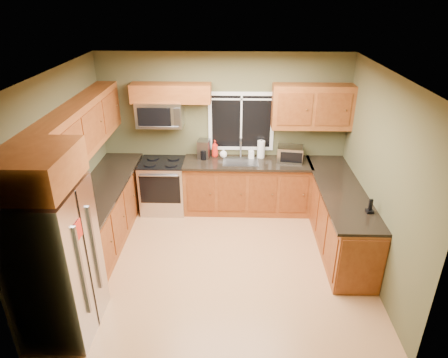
# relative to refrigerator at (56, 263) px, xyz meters

# --- Properties ---
(floor) EXTENTS (4.20, 4.20, 0.00)m
(floor) POSITION_rel_refrigerator_xyz_m (1.74, 1.30, -0.90)
(floor) COLOR tan
(floor) RESTS_ON ground
(ceiling) EXTENTS (4.20, 4.20, 0.00)m
(ceiling) POSITION_rel_refrigerator_xyz_m (1.74, 1.30, 1.80)
(ceiling) COLOR white
(ceiling) RESTS_ON back_wall
(back_wall) EXTENTS (4.20, 0.00, 4.20)m
(back_wall) POSITION_rel_refrigerator_xyz_m (1.74, 3.10, 0.45)
(back_wall) COLOR brown
(back_wall) RESTS_ON ground
(front_wall) EXTENTS (4.20, 0.00, 4.20)m
(front_wall) POSITION_rel_refrigerator_xyz_m (1.74, -0.50, 0.45)
(front_wall) COLOR brown
(front_wall) RESTS_ON ground
(left_wall) EXTENTS (0.00, 3.60, 3.60)m
(left_wall) POSITION_rel_refrigerator_xyz_m (-0.36, 1.30, 0.45)
(left_wall) COLOR brown
(left_wall) RESTS_ON ground
(right_wall) EXTENTS (0.00, 3.60, 3.60)m
(right_wall) POSITION_rel_refrigerator_xyz_m (3.84, 1.30, 0.45)
(right_wall) COLOR brown
(right_wall) RESTS_ON ground
(window) EXTENTS (1.12, 0.03, 1.02)m
(window) POSITION_rel_refrigerator_xyz_m (2.04, 3.08, 0.65)
(window) COLOR white
(window) RESTS_ON back_wall
(base_cabinets_left) EXTENTS (0.60, 2.65, 0.90)m
(base_cabinets_left) POSITION_rel_refrigerator_xyz_m (-0.06, 1.78, -0.45)
(base_cabinets_left) COLOR brown
(base_cabinets_left) RESTS_ON ground
(countertop_left) EXTENTS (0.65, 2.65, 0.04)m
(countertop_left) POSITION_rel_refrigerator_xyz_m (-0.04, 1.78, 0.02)
(countertop_left) COLOR black
(countertop_left) RESTS_ON base_cabinets_left
(base_cabinets_back) EXTENTS (2.17, 0.60, 0.90)m
(base_cabinets_back) POSITION_rel_refrigerator_xyz_m (2.15, 2.80, -0.45)
(base_cabinets_back) COLOR brown
(base_cabinets_back) RESTS_ON ground
(countertop_back) EXTENTS (2.17, 0.65, 0.04)m
(countertop_back) POSITION_rel_refrigerator_xyz_m (2.15, 2.78, 0.02)
(countertop_back) COLOR black
(countertop_back) RESTS_ON base_cabinets_back
(base_cabinets_peninsula) EXTENTS (0.60, 2.52, 0.90)m
(base_cabinets_peninsula) POSITION_rel_refrigerator_xyz_m (3.54, 1.84, -0.45)
(base_cabinets_peninsula) COLOR brown
(base_cabinets_peninsula) RESTS_ON ground
(countertop_peninsula) EXTENTS (0.65, 2.50, 0.04)m
(countertop_peninsula) POSITION_rel_refrigerator_xyz_m (3.51, 1.85, 0.02)
(countertop_peninsula) COLOR black
(countertop_peninsula) RESTS_ON base_cabinets_peninsula
(upper_cabinets_left) EXTENTS (0.33, 2.65, 0.72)m
(upper_cabinets_left) POSITION_rel_refrigerator_xyz_m (-0.20, 1.78, 0.96)
(upper_cabinets_left) COLOR brown
(upper_cabinets_left) RESTS_ON left_wall
(upper_cabinets_back_left) EXTENTS (1.30, 0.33, 0.30)m
(upper_cabinets_back_left) POSITION_rel_refrigerator_xyz_m (0.89, 2.94, 1.17)
(upper_cabinets_back_left) COLOR brown
(upper_cabinets_back_left) RESTS_ON back_wall
(upper_cabinets_back_right) EXTENTS (1.30, 0.33, 0.72)m
(upper_cabinets_back_right) POSITION_rel_refrigerator_xyz_m (3.19, 2.94, 0.96)
(upper_cabinets_back_right) COLOR brown
(upper_cabinets_back_right) RESTS_ON back_wall
(upper_cabinet_over_fridge) EXTENTS (0.72, 0.90, 0.38)m
(upper_cabinet_over_fridge) POSITION_rel_refrigerator_xyz_m (-0.00, 0.00, 1.13)
(upper_cabinet_over_fridge) COLOR brown
(upper_cabinet_over_fridge) RESTS_ON left_wall
(refrigerator) EXTENTS (0.74, 0.90, 1.80)m
(refrigerator) POSITION_rel_refrigerator_xyz_m (0.00, 0.00, 0.00)
(refrigerator) COLOR #B7B7BC
(refrigerator) RESTS_ON ground
(range) EXTENTS (0.76, 0.69, 0.94)m
(range) POSITION_rel_refrigerator_xyz_m (0.69, 2.77, -0.43)
(range) COLOR #B7B7BC
(range) RESTS_ON ground
(microwave) EXTENTS (0.76, 0.41, 0.42)m
(microwave) POSITION_rel_refrigerator_xyz_m (0.69, 2.91, 0.83)
(microwave) COLOR #B7B7BC
(microwave) RESTS_ON back_wall
(sink) EXTENTS (0.60, 0.42, 0.36)m
(sink) POSITION_rel_refrigerator_xyz_m (2.04, 2.79, 0.05)
(sink) COLOR slate
(sink) RESTS_ON countertop_back
(toaster_oven) EXTENTS (0.46, 0.38, 0.26)m
(toaster_oven) POSITION_rel_refrigerator_xyz_m (2.87, 2.83, 0.17)
(toaster_oven) COLOR #B7B7BC
(toaster_oven) RESTS_ON countertop_back
(coffee_maker) EXTENTS (0.22, 0.28, 0.32)m
(coffee_maker) POSITION_rel_refrigerator_xyz_m (1.40, 2.94, 0.19)
(coffee_maker) COLOR slate
(coffee_maker) RESTS_ON countertop_back
(kettle) EXTENTS (0.15, 0.15, 0.24)m
(kettle) POSITION_rel_refrigerator_xyz_m (1.40, 2.95, 0.15)
(kettle) COLOR #B7B7BC
(kettle) RESTS_ON countertop_back
(paper_towel_roll) EXTENTS (0.13, 0.13, 0.33)m
(paper_towel_roll) POSITION_rel_refrigerator_xyz_m (2.39, 2.98, 0.19)
(paper_towel_roll) COLOR white
(paper_towel_roll) RESTS_ON countertop_back
(soap_bottle_a) EXTENTS (0.14, 0.15, 0.30)m
(soap_bottle_a) POSITION_rel_refrigerator_xyz_m (1.59, 3.00, 0.19)
(soap_bottle_a) COLOR red
(soap_bottle_a) RESTS_ON countertop_back
(soap_bottle_b) EXTENTS (0.10, 0.10, 0.20)m
(soap_bottle_b) POSITION_rel_refrigerator_xyz_m (2.22, 2.93, 0.14)
(soap_bottle_b) COLOR white
(soap_bottle_b) RESTS_ON countertop_back
(soap_bottle_c) EXTENTS (0.15, 0.15, 0.16)m
(soap_bottle_c) POSITION_rel_refrigerator_xyz_m (1.74, 2.96, 0.12)
(soap_bottle_c) COLOR white
(soap_bottle_c) RESTS_ON countertop_back
(cordless_phone) EXTENTS (0.10, 0.10, 0.20)m
(cordless_phone) POSITION_rel_refrigerator_xyz_m (3.72, 1.13, 0.10)
(cordless_phone) COLOR black
(cordless_phone) RESTS_ON countertop_peninsula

